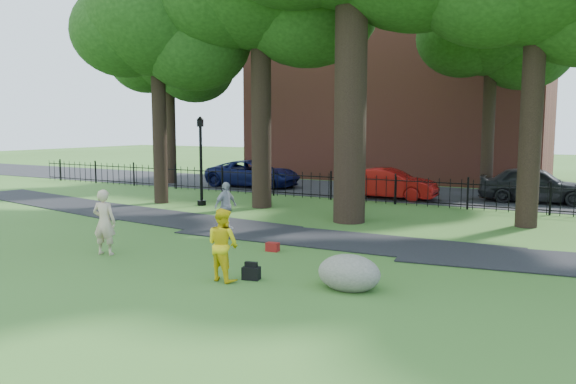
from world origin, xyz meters
The scene contains 15 objects.
ground centered at (0.00, 0.00, 0.00)m, with size 120.00×120.00×0.00m, color #355A1F.
footpath centered at (1.00, 3.90, 0.00)m, with size 36.00×2.60×0.03m, color black.
street centered at (0.00, 16.00, 0.00)m, with size 80.00×7.00×0.02m, color black.
iron_fence centered at (0.00, 12.00, 0.60)m, with size 44.00×0.04×1.20m.
brick_building centered at (-4.00, 24.00, 6.00)m, with size 18.00×8.00×12.00m, color brown.
woman centered at (-3.62, -0.67, 0.86)m, with size 0.63×0.41×1.72m, color #CDAE8D.
man centered at (0.50, -1.17, 0.79)m, with size 0.77×0.60×1.59m, color yellow.
pedestrian centered at (-2.88, 3.68, 0.78)m, with size 0.91×0.38×1.55m, color #A2A3A7.
boulder centered at (3.14, -0.43, 0.39)m, with size 1.33×1.00×0.78m, color #6A6459.
lamppost centered at (-7.01, 7.76, 1.83)m, with size 0.37×0.37×3.73m.
backpack centered at (1.00, -0.82, 0.14)m, with size 0.38×0.23×0.28m, color black.
red_bag centered at (0.00, 1.78, 0.12)m, with size 0.34×0.21×0.23m, color maroon.
red_sedan centered at (-0.78, 13.50, 0.70)m, with size 1.48×4.25×1.40m, color #970E0B.
navy_van centered at (-8.89, 14.75, 0.72)m, with size 2.40×5.20×1.44m, color #0D1241.
grey_car centered at (5.14, 15.42, 0.78)m, with size 1.85×4.61×1.57m, color black.
Camera 1 is at (7.52, -10.88, 3.37)m, focal length 35.00 mm.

